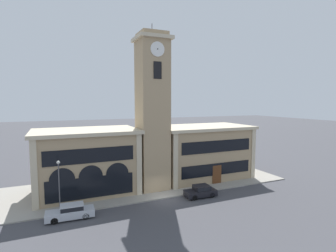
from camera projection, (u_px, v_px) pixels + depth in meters
name	position (u px, v px, depth m)	size (l,w,h in m)	color
ground_plane	(165.00, 199.00, 33.02)	(300.00, 300.00, 0.00)	#424247
sidewalk_kerb	(148.00, 184.00, 38.78)	(41.00, 12.67, 0.15)	gray
clock_tower	(152.00, 112.00, 35.98)	(4.59, 4.59, 22.63)	tan
town_hall_left_wing	(87.00, 161.00, 35.09)	(13.51, 8.95, 8.55)	tan
town_hall_right_wing	(202.00, 151.00, 42.30)	(14.95, 8.95, 8.37)	tan
parked_car_near	(71.00, 211.00, 27.43)	(4.93, 1.93, 1.52)	#B2B7C1
parked_car_mid	(201.00, 191.00, 33.72)	(4.11, 1.99, 1.50)	black
street_lamp	(59.00, 179.00, 28.11)	(0.36, 0.36, 5.83)	#4C4C51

